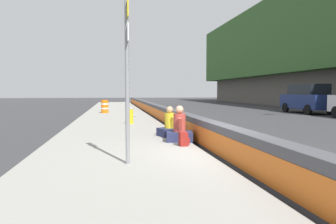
# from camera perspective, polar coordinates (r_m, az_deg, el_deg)

# --- Properties ---
(ground_plane) EXTENTS (160.00, 160.00, 0.00)m
(ground_plane) POSITION_cam_1_polar(r_m,az_deg,el_deg) (8.28, 10.15, -8.21)
(ground_plane) COLOR #353538
(ground_plane) RESTS_ON ground
(sidewalk_strip) EXTENTS (80.00, 4.40, 0.14)m
(sidewalk_strip) POSITION_cam_1_polar(r_m,az_deg,el_deg) (7.78, -8.72, -8.45)
(sidewalk_strip) COLOR gray
(sidewalk_strip) RESTS_ON ground_plane
(jersey_barrier) EXTENTS (76.00, 0.45, 0.85)m
(jersey_barrier) POSITION_cam_1_polar(r_m,az_deg,el_deg) (8.20, 10.15, -5.31)
(jersey_barrier) COLOR #47474C
(jersey_barrier) RESTS_ON ground_plane
(route_sign_post) EXTENTS (0.44, 0.09, 3.60)m
(route_sign_post) POSITION_cam_1_polar(r_m,az_deg,el_deg) (6.80, -7.42, 7.97)
(route_sign_post) COLOR gray
(route_sign_post) RESTS_ON sidewalk_strip
(fire_hydrant) EXTENTS (0.26, 0.46, 0.88)m
(fire_hydrant) POSITION_cam_1_polar(r_m,az_deg,el_deg) (15.30, -6.77, -0.47)
(fire_hydrant) COLOR gold
(fire_hydrant) RESTS_ON sidewalk_strip
(seated_person_foreground) EXTENTS (0.82, 0.92, 1.13)m
(seated_person_foreground) POSITION_cam_1_polar(r_m,az_deg,el_deg) (9.90, 2.11, -3.31)
(seated_person_foreground) COLOR #23284C
(seated_person_foreground) RESTS_ON sidewalk_strip
(seated_person_middle) EXTENTS (0.83, 0.91, 1.05)m
(seated_person_middle) POSITION_cam_1_polar(r_m,az_deg,el_deg) (11.04, 0.33, -2.70)
(seated_person_middle) COLOR #23284C
(seated_person_middle) RESTS_ON sidewalk_strip
(backpack) EXTENTS (0.32, 0.28, 0.40)m
(backpack) POSITION_cam_1_polar(r_m,az_deg,el_deg) (9.10, 2.85, -4.93)
(backpack) COLOR maroon
(backpack) RESTS_ON sidewalk_strip
(construction_barrel) EXTENTS (0.54, 0.54, 0.95)m
(construction_barrel) POSITION_cam_1_polar(r_m,az_deg,el_deg) (23.40, -11.43, 1.00)
(construction_barrel) COLOR orange
(construction_barrel) RESTS_ON sidewalk_strip
(parked_car_fourth) EXTENTS (4.82, 2.10, 2.28)m
(parked_car_fourth) POSITION_cam_1_polar(r_m,az_deg,el_deg) (26.79, 24.02, 2.30)
(parked_car_fourth) COLOR navy
(parked_car_fourth) RESTS_ON ground_plane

